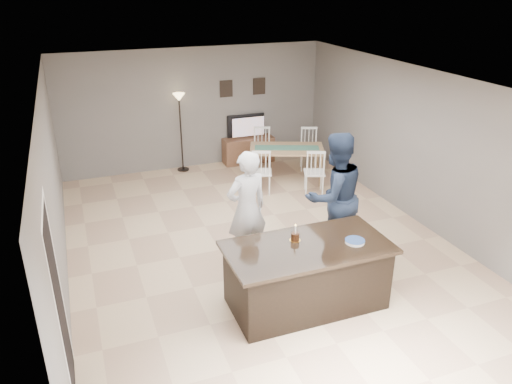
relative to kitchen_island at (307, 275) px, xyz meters
name	(u,v)px	position (x,y,z in m)	size (l,w,h in m)	color
floor	(258,243)	(0.00, 1.80, -0.45)	(8.00, 8.00, 0.00)	tan
room_shell	(258,147)	(0.00, 1.80, 1.22)	(8.00, 8.00, 8.00)	slate
kitchen_island	(307,275)	(0.00, 0.00, 0.00)	(2.15, 1.10, 0.90)	black
tv_console	(248,150)	(1.20, 5.57, -0.15)	(1.20, 0.40, 0.60)	brown
television	(247,126)	(1.20, 5.64, 0.41)	(0.91, 0.12, 0.53)	black
tv_screen_glow	(248,127)	(1.20, 5.56, 0.42)	(0.78, 0.78, 0.00)	orange
picture_frames	(243,87)	(1.15, 5.78, 1.30)	(1.10, 0.02, 0.38)	black
doorway	(57,291)	(-2.99, -0.50, 0.80)	(0.00, 2.10, 2.65)	black
woman	(247,209)	(-0.37, 1.30, 0.45)	(0.66, 0.43, 1.82)	#BBBCC0
man	(334,197)	(0.95, 1.04, 0.56)	(0.98, 0.76, 2.02)	#1A2439
birthday_cake	(295,237)	(-0.10, 0.19, 0.50)	(0.15, 0.15, 0.23)	gold
plate_stack	(355,241)	(0.61, -0.15, 0.47)	(0.26, 0.26, 0.04)	white
dining_table	(287,154)	(1.58, 4.20, 0.15)	(2.03, 2.18, 0.95)	tan
floor_lamp	(180,111)	(-0.39, 5.59, 0.92)	(0.26, 0.26, 1.77)	black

